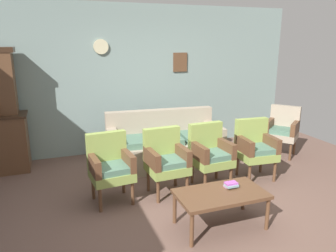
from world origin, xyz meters
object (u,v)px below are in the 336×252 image
Objects in this scene: floral_couch at (164,146)px; book_stack_on_table at (231,185)px; coffee_table at (221,196)px; armchair_row_middle at (255,146)px; armchair_near_couch_end at (110,165)px; armchair_by_doorway at (166,159)px; wingback_chair_by_fireplace at (283,129)px; armchair_near_cabinet at (210,152)px.

floral_couch is 1.97m from book_stack_on_table.
coffee_table is at bearing -155.99° from book_stack_on_table.
armchair_row_middle reaches higher than coffee_table.
armchair_by_doorway is at bearing -2.51° from armchair_near_couch_end.
floral_couch is 2.15× the size of wingback_chair_by_fireplace.
floral_couch and armchair_by_doorway have the same top height.
wingback_chair_by_fireplace is 2.65m from book_stack_on_table.
armchair_near_couch_end is 3.35m from wingback_chair_by_fireplace.
armchair_near_cabinet is 1.00× the size of wingback_chair_by_fireplace.
floral_couch is 2.15× the size of armchair_row_middle.
armchair_near_couch_end is 1.00× the size of armchair_near_cabinet.
coffee_table is 7.10× the size of book_stack_on_table.
armchair_near_cabinet is at bearing -70.34° from floral_couch.
armchair_near_cabinet is at bearing 179.99° from armchair_row_middle.
armchair_by_doorway is 0.69m from armchair_near_cabinet.
armchair_row_middle is (1.12, -0.99, 0.17)m from floral_couch.
armchair_row_middle is at bearing -41.55° from floral_couch.
floral_couch is 1.48m from armchair_near_couch_end.
armchair_near_couch_end is at bearing 179.93° from armchair_row_middle.
armchair_by_doorway is at bearing 106.10° from coffee_table.
floral_couch is 2.15× the size of armchair_near_cabinet.
floral_couch and armchair_near_couch_end have the same top height.
floral_couch is 1.09m from armchair_by_doorway.
book_stack_on_table is at bearing -86.42° from floral_couch.
armchair_by_doorway is 2.62m from wingback_chair_by_fireplace.
book_stack_on_table is (0.46, -0.94, -0.05)m from armchair_by_doorway.
book_stack_on_table is at bearing -135.93° from armchair_row_middle.
armchair_near_cabinet is 0.77m from armchair_row_middle.
armchair_near_cabinet reaches higher than book_stack_on_table.
floral_couch is 2.03m from coffee_table.
wingback_chair_by_fireplace is (3.27, 0.69, 0.00)m from armchair_near_couch_end.
armchair_row_middle is (0.77, -0.00, 0.00)m from armchair_near_cabinet.
armchair_row_middle is at bearing 1.20° from armchair_by_doorway.
floral_couch is at bearing 138.45° from armchair_row_middle.
wingback_chair_by_fireplace is at bearing 33.08° from armchair_row_middle.
armchair_by_doorway reaches higher than coffee_table.
armchair_near_cabinet is at bearing 76.49° from book_stack_on_table.
armchair_near_couch_end reaches higher than coffee_table.
book_stack_on_table is at bearing -141.18° from wingback_chair_by_fireplace.
armchair_near_couch_end is 6.39× the size of book_stack_on_table.
armchair_by_doorway is 1.04m from book_stack_on_table.
armchair_by_doorway is at bearing 116.07° from book_stack_on_table.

